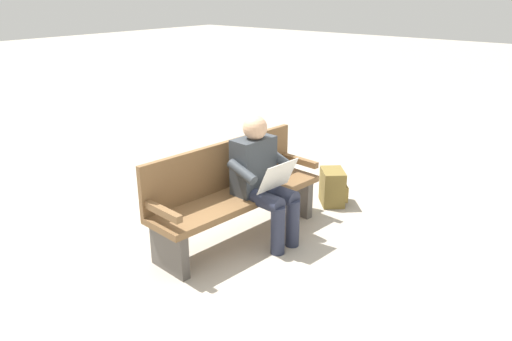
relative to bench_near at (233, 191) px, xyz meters
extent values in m
plane|color=#A89E8E|center=(0.01, 0.07, -0.46)|extent=(40.00, 40.00, 0.00)
cube|color=brown|center=(0.01, 0.07, -0.04)|extent=(1.83, 0.63, 0.06)
cube|color=brown|center=(-0.01, -0.14, 0.22)|extent=(1.80, 0.20, 0.45)
cube|color=brown|center=(-0.84, 0.14, 0.11)|extent=(0.10, 0.48, 0.06)
cube|color=brown|center=(0.85, 0.00, 0.11)|extent=(0.10, 0.48, 0.06)
cube|color=#4C4742|center=(-0.79, 0.14, -0.26)|extent=(0.12, 0.44, 0.39)
cube|color=#4C4742|center=(0.80, 0.00, -0.26)|extent=(0.12, 0.44, 0.39)
cube|color=#33383D|center=(-0.13, 0.13, 0.25)|extent=(0.42, 0.25, 0.52)
sphere|color=tan|center=(-0.13, 0.15, 0.61)|extent=(0.22, 0.22, 0.22)
cylinder|color=#282D42|center=(-0.22, 0.35, 0.01)|extent=(0.19, 0.43, 0.15)
cylinder|color=#282D42|center=(-0.02, 0.33, 0.01)|extent=(0.19, 0.43, 0.15)
cylinder|color=#282D42|center=(-0.20, 0.54, -0.23)|extent=(0.13, 0.13, 0.45)
cylinder|color=#282D42|center=(0.00, 0.52, -0.23)|extent=(0.13, 0.13, 0.45)
cylinder|color=#33383D|center=(-0.36, 0.25, 0.28)|extent=(0.12, 0.32, 0.18)
cylinder|color=#33383D|center=(0.11, 0.21, 0.28)|extent=(0.12, 0.32, 0.18)
cube|color=silver|center=(-0.11, 0.43, 0.23)|extent=(0.41, 0.17, 0.27)
cube|color=brown|center=(-1.24, 0.33, -0.27)|extent=(0.40, 0.39, 0.39)
cube|color=olive|center=(-1.33, 0.43, -0.32)|extent=(0.20, 0.18, 0.17)
camera|label=1|loc=(3.14, 2.85, 1.78)|focal=34.73mm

